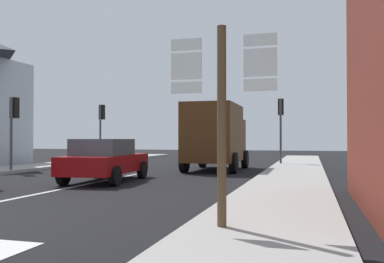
# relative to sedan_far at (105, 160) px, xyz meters

# --- Properties ---
(ground_plane) EXTENTS (80.00, 80.00, 0.00)m
(ground_plane) POSITION_rel_sedan_far_xyz_m (-0.17, 1.91, -0.76)
(ground_plane) COLOR black
(sidewalk_right) EXTENTS (2.44, 44.00, 0.14)m
(sidewalk_right) POSITION_rel_sedan_far_xyz_m (6.15, -0.09, -0.69)
(sidewalk_right) COLOR #9E9B96
(sidewalk_right) RESTS_ON ground
(lane_centre_stripe) EXTENTS (0.16, 12.00, 0.01)m
(lane_centre_stripe) POSITION_rel_sedan_far_xyz_m (-0.17, -2.09, -0.75)
(lane_centre_stripe) COLOR silver
(lane_centre_stripe) RESTS_ON ground
(sedan_far) EXTENTS (2.24, 4.33, 1.47)m
(sedan_far) POSITION_rel_sedan_far_xyz_m (0.00, 0.00, 0.00)
(sedan_far) COLOR maroon
(sedan_far) RESTS_ON ground
(delivery_truck) EXTENTS (2.52, 5.02, 3.05)m
(delivery_truck) POSITION_rel_sedan_far_xyz_m (2.53, 6.11, 0.89)
(delivery_truck) COLOR #4C2D14
(delivery_truck) RESTS_ON ground
(route_sign_post) EXTENTS (1.66, 0.14, 3.20)m
(route_sign_post) POSITION_rel_sedan_far_xyz_m (5.53, -6.82, 1.15)
(route_sign_post) COLOR brown
(route_sign_post) RESTS_ON ground
(traffic_light_far_left) EXTENTS (0.30, 0.49, 3.58)m
(traffic_light_far_left) POSITION_rel_sedan_far_xyz_m (-5.57, 10.19, 1.89)
(traffic_light_far_left) COLOR #47474C
(traffic_light_far_left) RESTS_ON ground
(traffic_light_far_right) EXTENTS (0.30, 0.49, 3.70)m
(traffic_light_far_right) POSITION_rel_sedan_far_xyz_m (5.23, 10.50, 1.98)
(traffic_light_far_right) COLOR #47474C
(traffic_light_far_right) RESTS_ON ground
(traffic_light_near_left) EXTENTS (0.30, 0.49, 3.28)m
(traffic_light_near_left) POSITION_rel_sedan_far_xyz_m (-5.57, 2.26, 1.67)
(traffic_light_near_left) COLOR #47474C
(traffic_light_near_left) RESTS_ON ground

